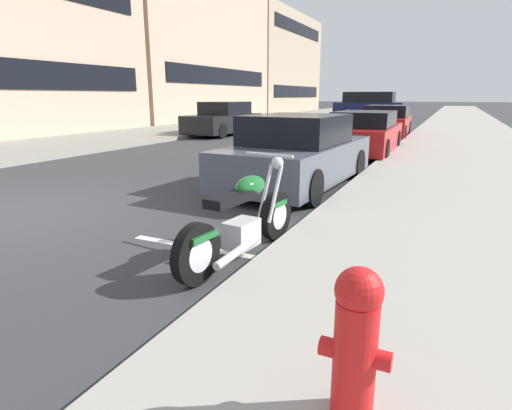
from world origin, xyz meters
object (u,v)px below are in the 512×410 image
(car_opposite_curb, at_px, (224,120))
(fire_hydrant, at_px, (356,339))
(parked_car_across_street, at_px, (298,154))
(crossing_truck, at_px, (369,105))
(parked_car_mid_block, at_px, (365,133))
(parked_motorcycle, at_px, (243,222))
(parked_car_far_down_curb, at_px, (386,122))

(car_opposite_curb, distance_m, fire_hydrant, 17.62)
(parked_car_across_street, height_order, crossing_truck, crossing_truck)
(parked_car_mid_block, bearing_deg, crossing_truck, 9.19)
(car_opposite_curb, xyz_separation_m, fire_hydrant, (-15.03, -9.18, -0.12))
(parked_motorcycle, relative_size, fire_hydrant, 2.62)
(crossing_truck, height_order, car_opposite_curb, crossing_truck)
(car_opposite_curb, bearing_deg, fire_hydrant, 33.85)
(parked_car_across_street, relative_size, parked_car_far_down_curb, 0.94)
(parked_car_mid_block, xyz_separation_m, fire_hydrant, (-11.25, -2.12, -0.05))
(crossing_truck, distance_m, car_opposite_curb, 17.13)
(crossing_truck, distance_m, fire_hydrant, 32.35)
(parked_motorcycle, height_order, parked_car_far_down_curb, parked_car_far_down_curb)
(car_opposite_curb, bearing_deg, parked_motorcycle, 32.50)
(fire_hydrant, bearing_deg, crossing_truck, 10.32)
(parked_motorcycle, distance_m, crossing_truck, 30.11)
(car_opposite_curb, bearing_deg, parked_car_across_street, 38.96)
(crossing_truck, bearing_deg, fire_hydrant, 100.40)
(fire_hydrant, bearing_deg, parked_car_mid_block, 10.65)
(parked_car_mid_block, xyz_separation_m, crossing_truck, (20.57, 3.68, 0.42))
(parked_car_far_down_curb, bearing_deg, parked_motorcycle, -179.73)
(parked_car_far_down_curb, relative_size, crossing_truck, 0.88)
(parked_car_mid_block, bearing_deg, fire_hydrant, -170.29)
(parked_car_across_street, height_order, fire_hydrant, parked_car_across_street)
(parked_motorcycle, relative_size, parked_car_across_street, 0.50)
(parked_car_far_down_curb, bearing_deg, crossing_truck, 10.93)
(parked_car_across_street, xyz_separation_m, fire_hydrant, (-5.84, -2.38, -0.07))
(car_opposite_curb, height_order, fire_hydrant, car_opposite_curb)
(parked_car_far_down_curb, xyz_separation_m, fire_hydrant, (-17.13, -2.33, -0.07))
(parked_car_far_down_curb, distance_m, car_opposite_curb, 7.17)
(parked_motorcycle, height_order, fire_hydrant, parked_motorcycle)
(car_opposite_curb, bearing_deg, parked_car_far_down_curb, 109.47)
(parked_motorcycle, xyz_separation_m, parked_car_across_street, (3.84, 0.74, 0.23))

